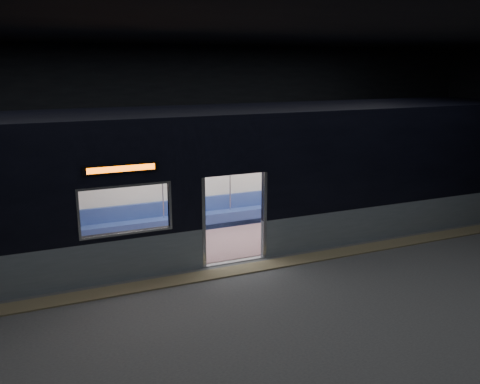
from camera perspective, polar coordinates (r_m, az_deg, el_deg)
station_floor at (r=10.83m, az=1.56°, el=-9.79°), size 24.00×14.00×0.01m
station_envelope at (r=9.93m, az=1.71°, el=9.96°), size 24.00×14.00×5.00m
tactile_strip at (r=11.28m, az=0.37°, el=-8.66°), size 22.80×0.50×0.03m
metro_car at (r=12.51m, az=-3.30°, el=2.39°), size 18.00×3.04×3.35m
passenger at (r=15.82m, az=12.01°, el=0.75°), size 0.45×0.73×1.40m
handbag at (r=15.67m, az=12.46°, el=0.11°), size 0.28×0.24×0.14m
transit_map at (r=15.50m, az=9.04°, el=3.00°), size 0.90×0.03×0.58m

